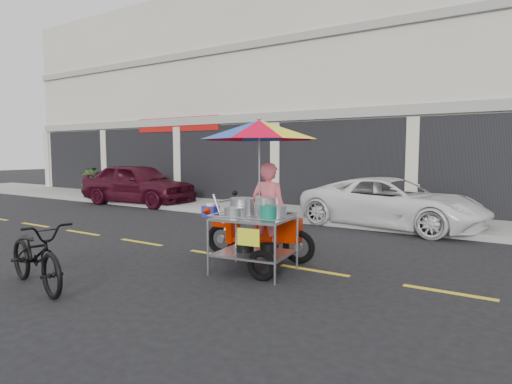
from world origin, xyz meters
The scene contains 9 objects.
ground centered at (0.00, 0.00, 0.00)m, with size 90.00×90.00×0.00m, color black.
sidewalk centered at (0.00, 5.50, 0.07)m, with size 45.00×3.00×0.15m, color gray.
centerline centered at (0.00, 0.00, 0.00)m, with size 42.00×0.10×0.01m, color gold.
maroon_sedan centered at (-9.20, 4.57, 0.76)m, with size 1.79×4.45×1.52m, color #3B0A18.
white_pickup centered at (-0.06, 4.70, 0.63)m, with size 2.10×4.55×1.26m, color white.
plant_tall centered at (-13.76, 6.00, 0.70)m, with size 0.98×0.85×1.09m, color #224217.
plant_short centered at (-13.13, 5.32, 0.66)m, with size 0.57×0.57×1.02m, color #224217.
near_bicycle centered at (-2.87, -2.92, 0.48)m, with size 0.64×1.82×0.96m, color black.
food_vendor_rig centered at (-0.85, -0.26, 1.54)m, with size 2.62×2.10×2.46m.
Camera 1 is at (2.86, -6.16, 1.89)m, focal length 30.00 mm.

